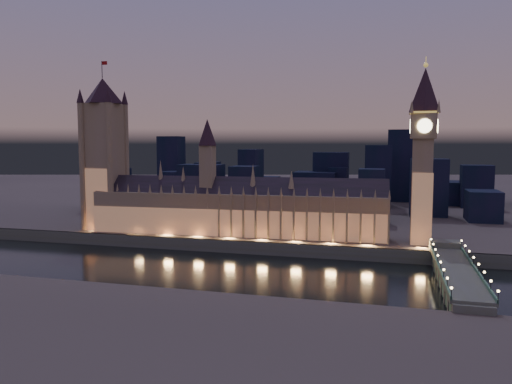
% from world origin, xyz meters
% --- Properties ---
extents(ground_plane, '(2000.00, 2000.00, 0.00)m').
position_xyz_m(ground_plane, '(0.00, 0.00, 0.00)').
color(ground_plane, black).
rests_on(ground_plane, ground).
extents(north_bank, '(2000.00, 960.00, 8.00)m').
position_xyz_m(north_bank, '(0.00, 520.00, 4.00)').
color(north_bank, '#443933').
rests_on(north_bank, ground).
extents(embankment_wall, '(2000.00, 2.50, 8.00)m').
position_xyz_m(embankment_wall, '(0.00, 41.00, 4.00)').
color(embankment_wall, '#545841').
rests_on(embankment_wall, ground).
extents(palace_of_westminster, '(202.00, 29.19, 78.00)m').
position_xyz_m(palace_of_westminster, '(-11.91, 61.75, 26.37)').
color(palace_of_westminster, '#99804E').
rests_on(palace_of_westminster, north_bank).
extents(victoria_tower, '(31.68, 31.68, 119.65)m').
position_xyz_m(victoria_tower, '(-110.00, 61.92, 67.34)').
color(victoria_tower, '#99804E').
rests_on(victoria_tower, north_bank).
extents(elizabeth_tower, '(18.00, 18.00, 112.94)m').
position_xyz_m(elizabeth_tower, '(108.00, 61.93, 71.05)').
color(elizabeth_tower, '#99804E').
rests_on(elizabeth_tower, north_bank).
extents(westminster_bridge, '(17.20, 113.00, 15.90)m').
position_xyz_m(westminster_bridge, '(120.72, -3.46, 5.99)').
color(westminster_bridge, '#545841').
rests_on(westminster_bridge, ground).
extents(city_backdrop, '(463.23, 215.63, 76.29)m').
position_xyz_m(city_backdrop, '(39.67, 247.76, 30.65)').
color(city_backdrop, black).
rests_on(city_backdrop, north_bank).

